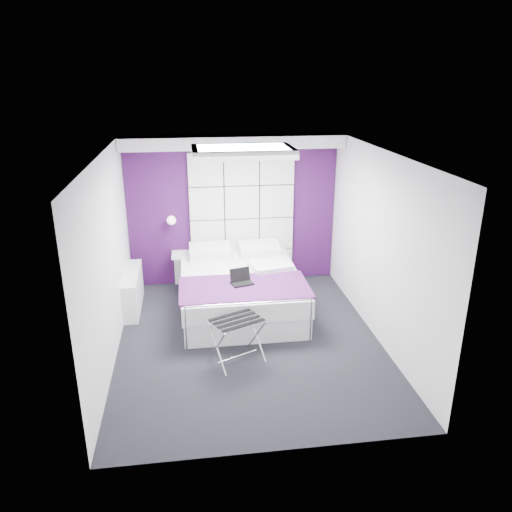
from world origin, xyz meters
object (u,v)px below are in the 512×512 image
at_px(radiator, 133,290).
at_px(luggage_rack, 237,340).
at_px(bed, 240,289).
at_px(nightstand, 186,254).
at_px(laptop, 242,279).
at_px(wall_lamp, 171,220).

distance_m(radiator, luggage_rack, 2.32).
relative_size(bed, luggage_rack, 3.71).
bearing_deg(nightstand, laptop, -61.25).
xyz_separation_m(bed, nightstand, (-0.82, 1.01, 0.27)).
distance_m(wall_lamp, bed, 1.72).
bearing_deg(bed, luggage_rack, -97.77).
relative_size(bed, nightstand, 4.57).
height_order(wall_lamp, luggage_rack, wall_lamp).
xyz_separation_m(wall_lamp, laptop, (1.02, -1.49, -0.53)).
bearing_deg(wall_lamp, luggage_rack, -72.02).
relative_size(radiator, laptop, 3.92).
xyz_separation_m(radiator, luggage_rack, (1.47, -1.80, 0.00)).
bearing_deg(radiator, nightstand, 39.99).
height_order(nightstand, laptop, laptop).
distance_m(wall_lamp, luggage_rack, 2.84).
xyz_separation_m(wall_lamp, radiator, (-0.64, -0.76, -0.92)).
height_order(nightstand, luggage_rack, nightstand).
height_order(radiator, laptop, laptop).
xyz_separation_m(bed, laptop, (-0.02, -0.45, 0.36)).
bearing_deg(wall_lamp, radiator, -130.10).
height_order(bed, nightstand, bed).
bearing_deg(radiator, bed, -9.66).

